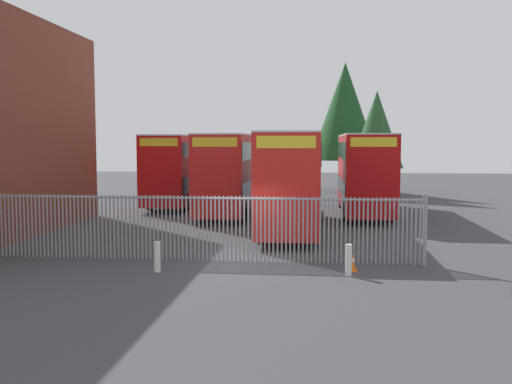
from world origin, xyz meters
TOP-DOWN VIEW (x-y plane):
  - ground_plane at (0.00, 8.00)m, footprint 100.00×100.00m
  - palisade_fence at (-1.44, 0.00)m, footprint 14.88×0.14m
  - double_decker_bus_near_gate at (1.32, 7.10)m, footprint 2.54×10.81m
  - double_decker_bus_behind_fence_left at (5.02, 13.71)m, footprint 2.54×10.81m
  - double_decker_bus_behind_fence_right at (-2.34, 13.17)m, footprint 2.54×10.81m
  - double_decker_bus_far_back at (-6.18, 17.29)m, footprint 2.54×10.81m
  - bollard_near_left at (-2.43, -1.88)m, footprint 0.20×0.20m
  - bollard_center_front at (3.40, -1.75)m, footprint 0.20×0.20m
  - traffic_cone_by_gate at (3.54, -1.11)m, footprint 0.34×0.34m
  - tree_tall_back at (4.56, 28.33)m, footprint 5.44×5.44m
  - tree_short_side at (6.60, 23.37)m, footprint 3.85×3.85m

SIDE VIEW (x-z plane):
  - ground_plane at x=0.00m, z-range 0.00..0.00m
  - traffic_cone_by_gate at x=3.54m, z-range -0.01..0.58m
  - bollard_near_left at x=-2.43m, z-range 0.00..0.95m
  - bollard_center_front at x=3.40m, z-range 0.00..0.95m
  - palisade_fence at x=-1.44m, z-range 0.01..2.36m
  - double_decker_bus_near_gate at x=1.32m, z-range 0.21..4.63m
  - double_decker_bus_behind_fence_left at x=5.02m, z-range 0.21..4.63m
  - double_decker_bus_behind_fence_right at x=-2.34m, z-range 0.21..4.63m
  - double_decker_bus_far_back at x=-6.18m, z-range 0.21..4.63m
  - tree_short_side at x=6.60m, z-range 1.07..8.73m
  - tree_tall_back at x=4.56m, z-range 1.28..11.63m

